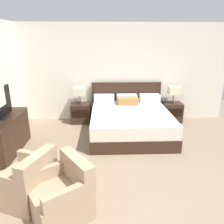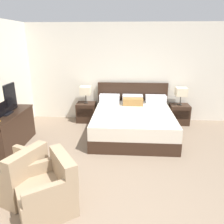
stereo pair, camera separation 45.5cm
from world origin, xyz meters
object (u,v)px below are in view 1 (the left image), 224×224
Objects in this scene: table_lamp_right at (174,90)px; bed at (130,120)px; tv at (0,104)px; nightstand_right at (172,112)px; table_lamp_left at (80,91)px; armchair_by_window at (26,182)px; nightstand_left at (81,113)px; dresser at (6,134)px; armchair_companion at (62,195)px.

bed is at bearing -149.30° from table_lamp_right.
nightstand_right is at bearing 23.16° from tv.
armchair_by_window is at bearing -98.50° from table_lamp_left.
nightstand_left is at bearing -179.97° from table_lamp_right.
dresser is 1.55× the size of tv.
table_lamp_right is at bearing 23.18° from tv.
tv is (-3.87, -1.66, 0.15)m from table_lamp_right.
armchair_by_window is (-3.00, -3.07, 0.02)m from nightstand_right.
armchair_by_window is (-0.46, -3.07, -0.59)m from table_lamp_left.
table_lamp_right is 4.20m from armchair_companion.
nightstand_left is 2.26m from tv.
table_lamp_right is at bearing 53.92° from armchair_companion.
armchair_companion is at bearing -126.08° from table_lamp_right.
bed reaches higher than nightstand_right.
nightstand_left is 2.11m from dresser.
armchair_companion is at bearing -50.34° from dresser.
table_lamp_left is at bearing 180.00° from table_lamp_right.
table_lamp_left is (0.00, 0.00, 0.61)m from nightstand_left.
nightstand_right is 2.61m from table_lamp_left.
nightstand_right is (1.27, 0.75, -0.05)m from bed.
tv is at bearing -160.85° from bed.
table_lamp_right reaches higher than armchair_by_window.
nightstand_left is 1.13× the size of table_lamp_right.
table_lamp_left is at bearing 81.50° from armchair_by_window.
bed reaches higher than armchair_by_window.
dresser is (-3.87, -1.64, -0.49)m from table_lamp_right.
nightstand_right is at bearing -0.03° from table_lamp_left.
dresser is at bearing -129.15° from nightstand_left.
dresser is at bearing -161.22° from bed.
armchair_companion is (0.55, -0.28, 0.00)m from armchair_by_window.
bed is at bearing 19.15° from tv.
table_lamp_right is 4.33m from armchair_by_window.
nightstand_right is 0.38× the size of dresser.
armchair_by_window reaches higher than nightstand_left.
nightstand_right is at bearing 45.71° from armchair_by_window.
table_lamp_right reaches higher than nightstand_right.
armchair_by_window is (-3.00, -3.07, -0.59)m from table_lamp_right.
dresser is 1.56× the size of armchair_by_window.
bed reaches higher than nightstand_left.
table_lamp_left is (-1.27, 0.75, 0.57)m from bed.
dresser is 1.68m from armchair_by_window.
bed is 2.84m from tv.
tv is at bearing -128.76° from table_lamp_left.
bed is 1.58m from table_lamp_left.
table_lamp_right is at bearing 0.00° from table_lamp_left.
nightstand_left is at bearing -90.00° from table_lamp_left.
tv is 1.82m from armchair_by_window.
armchair_companion is at bearing -126.09° from nightstand_right.
table_lamp_right is (2.54, 0.00, 0.00)m from table_lamp_left.
dresser reaches higher than nightstand_right.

